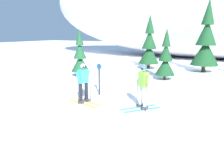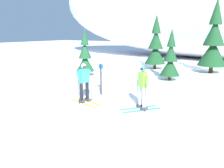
{
  "view_description": "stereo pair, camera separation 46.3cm",
  "coord_description": "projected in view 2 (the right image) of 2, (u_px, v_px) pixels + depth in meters",
  "views": [
    {
      "loc": [
        3.89,
        -7.2,
        3.06
      ],
      "look_at": [
        -0.45,
        0.66,
        0.95
      ],
      "focal_mm": 35.33,
      "sensor_mm": 36.0,
      "label": 1
    },
    {
      "loc": [
        4.29,
        -6.96,
        3.06
      ],
      "look_at": [
        -0.45,
        0.66,
        0.95
      ],
      "focal_mm": 35.33,
      "sensor_mm": 36.0,
      "label": 2
    }
  ],
  "objects": [
    {
      "name": "pine_tree_left",
      "position": [
        156.0,
        46.0,
        18.55
      ],
      "size": [
        1.75,
        1.75,
        4.53
      ],
      "color": "#47301E",
      "rests_on": "ground"
    },
    {
      "name": "ground_plane",
      "position": [
        113.0,
        112.0,
        8.66
      ],
      "size": [
        120.0,
        120.0,
        0.0
      ],
      "primitive_type": "plane",
      "color": "white"
    },
    {
      "name": "pine_tree_center_left",
      "position": [
        170.0,
        59.0,
        14.13
      ],
      "size": [
        1.28,
        1.28,
        3.32
      ],
      "color": "#47301E",
      "rests_on": "ground"
    },
    {
      "name": "skier_lime_jacket",
      "position": [
        143.0,
        87.0,
        8.78
      ],
      "size": [
        1.39,
        1.57,
        1.79
      ],
      "color": "#2893CC",
      "rests_on": "ground"
    },
    {
      "name": "skier_cyan_jacket",
      "position": [
        84.0,
        82.0,
        9.66
      ],
      "size": [
        1.75,
        0.81,
        1.75
      ],
      "color": "gold",
      "rests_on": "ground"
    },
    {
      "name": "trail_marker_post",
      "position": [
        101.0,
        77.0,
        10.87
      ],
      "size": [
        0.28,
        0.07,
        1.58
      ],
      "color": "black",
      "rests_on": "ground"
    },
    {
      "name": "pine_tree_center_right",
      "position": [
        214.0,
        42.0,
        16.57
      ],
      "size": [
        2.14,
        2.14,
        5.55
      ],
      "color": "#47301E",
      "rests_on": "ground"
    },
    {
      "name": "pine_tree_far_left",
      "position": [
        85.0,
        56.0,
        15.7
      ],
      "size": [
        1.29,
        1.29,
        3.34
      ],
      "color": "#47301E",
      "rests_on": "ground"
    }
  ]
}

